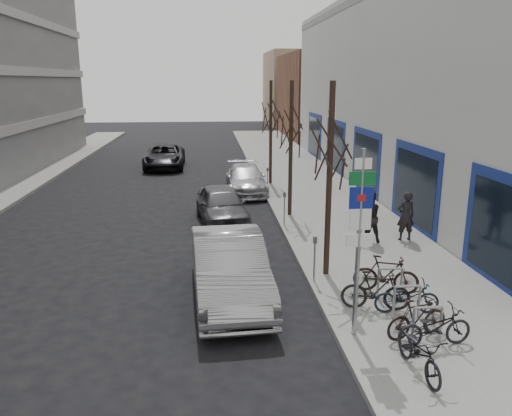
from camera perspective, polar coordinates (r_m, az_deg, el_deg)
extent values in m
plane|color=black|center=(11.07, -1.40, -15.42)|extent=(120.00, 120.00, 0.00)
cube|color=slate|center=(20.96, 8.99, -0.79)|extent=(5.00, 70.00, 0.15)
cube|color=brown|center=(51.45, 10.21, 12.50)|extent=(12.00, 14.00, 8.00)
cube|color=#937A5B|center=(66.12, 7.13, 13.42)|extent=(13.00, 12.00, 9.00)
cylinder|color=gray|center=(10.62, 11.60, -4.61)|extent=(0.10, 0.10, 4.20)
cube|color=white|center=(10.16, 12.16, 4.99)|extent=(0.35, 0.03, 0.22)
cube|color=#0C5926|center=(10.21, 12.07, 3.33)|extent=(0.55, 0.03, 0.28)
cube|color=navy|center=(10.29, 11.96, 1.14)|extent=(0.50, 0.03, 0.45)
cube|color=maroon|center=(10.28, 11.97, 1.13)|extent=(0.18, 0.02, 0.14)
cube|color=white|center=(10.40, 11.83, -1.27)|extent=(0.45, 0.03, 0.45)
cube|color=white|center=(10.53, 11.71, -3.63)|extent=(0.55, 0.03, 0.28)
cylinder|color=gray|center=(11.15, 17.51, -12.71)|extent=(0.06, 0.06, 0.80)
cylinder|color=gray|center=(11.38, 20.36, -12.37)|extent=(0.06, 0.06, 0.80)
cylinder|color=gray|center=(11.09, 19.12, -10.69)|extent=(0.60, 0.06, 0.06)
cylinder|color=gray|center=(12.06, 15.49, -10.42)|extent=(0.06, 0.06, 0.80)
cylinder|color=gray|center=(12.28, 18.15, -10.16)|extent=(0.06, 0.06, 0.80)
cylinder|color=gray|center=(12.01, 16.97, -8.55)|extent=(0.60, 0.06, 0.06)
cylinder|color=gray|center=(13.00, 13.78, -8.44)|extent=(0.06, 0.06, 0.80)
cylinder|color=gray|center=(13.21, 16.26, -8.25)|extent=(0.06, 0.06, 0.80)
cylinder|color=gray|center=(12.96, 15.15, -6.71)|extent=(0.60, 0.06, 0.06)
cylinder|color=black|center=(13.76, 8.36, 2.70)|extent=(0.16, 0.16, 5.50)
cylinder|color=black|center=(20.04, 3.98, 6.46)|extent=(0.16, 0.16, 5.50)
cylinder|color=black|center=(26.43, 1.69, 8.41)|extent=(0.16, 0.16, 5.50)
cylinder|color=gray|center=(13.76, 6.70, -6.15)|extent=(0.05, 0.05, 1.10)
cube|color=#3F3F44|center=(13.55, 6.78, -3.65)|extent=(0.10, 0.08, 0.18)
cylinder|color=gray|center=(18.92, 3.26, -0.34)|extent=(0.05, 0.05, 1.10)
cube|color=#3F3F44|center=(18.77, 3.29, 1.52)|extent=(0.10, 0.08, 0.18)
cylinder|color=gray|center=(24.23, 1.32, 2.96)|extent=(0.05, 0.05, 1.10)
cube|color=#3F3F44|center=(24.11, 1.33, 4.42)|extent=(0.10, 0.08, 0.18)
imported|color=black|center=(10.13, 18.22, -15.08)|extent=(0.62, 1.65, 0.99)
imported|color=black|center=(11.38, 17.95, -11.84)|extent=(1.58, 0.83, 0.92)
imported|color=black|center=(12.42, 16.87, -9.43)|extent=(1.57, 0.63, 0.93)
imported|color=black|center=(12.38, 13.52, -9.11)|extent=(1.72, 0.84, 1.00)
imported|color=black|center=(11.13, 19.76, -12.37)|extent=(1.69, 0.67, 1.00)
imported|color=black|center=(13.38, 14.64, -7.32)|extent=(1.75, 1.05, 1.02)
imported|color=#97969B|center=(12.90, -3.09, -6.81)|extent=(2.08, 5.21, 1.69)
imported|color=#46464B|center=(19.66, -3.95, 0.34)|extent=(2.28, 4.54, 1.48)
imported|color=#AEADB3|center=(25.04, -1.15, 3.29)|extent=(1.93, 4.71, 1.37)
imported|color=black|center=(32.82, -10.40, 5.82)|extent=(2.53, 5.37, 1.48)
imported|color=black|center=(17.78, 16.74, -0.88)|extent=(0.64, 0.43, 1.71)
imported|color=black|center=(17.24, 12.78, -0.96)|extent=(0.69, 0.49, 1.79)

